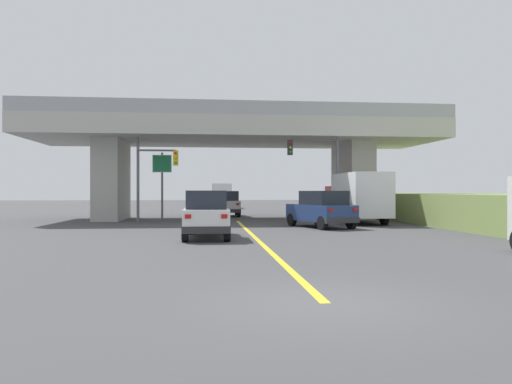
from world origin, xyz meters
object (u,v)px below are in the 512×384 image
object	(u,v)px
suv_lead	(206,214)
box_truck	(357,197)
highway_sign	(162,172)
semi_truck_distant	(221,195)
traffic_signal_farside	(152,170)
traffic_signal_nearside	(321,163)
sedan_oncoming	(227,204)
suv_crossing	(321,209)

from	to	relation	value
suv_lead	box_truck	distance (m)	13.30
highway_sign	semi_truck_distant	size ratio (longest dim) A/B	0.66
box_truck	traffic_signal_farside	bearing A→B (deg)	172.87
suv_lead	semi_truck_distant	world-z (taller)	semi_truck_distant
box_truck	traffic_signal_nearside	distance (m)	3.18
sedan_oncoming	highway_sign	xyz separation A→B (m)	(-4.63, -5.89, 2.31)
box_truck	highway_sign	size ratio (longest dim) A/B	1.61
suv_crossing	highway_sign	xyz separation A→B (m)	(-9.26, 7.15, 2.30)
semi_truck_distant	traffic_signal_farside	bearing A→B (deg)	-100.57
highway_sign	semi_truck_distant	xyz separation A→B (m)	(4.75, 26.49, -1.76)
box_truck	semi_truck_distant	world-z (taller)	box_truck
suv_lead	traffic_signal_farside	xyz separation A→B (m)	(-3.46, 10.89, 2.36)
suv_crossing	semi_truck_distant	size ratio (longest dim) A/B	0.70
suv_crossing	sedan_oncoming	bearing A→B (deg)	91.44
sedan_oncoming	semi_truck_distant	distance (m)	20.61
sedan_oncoming	traffic_signal_farside	size ratio (longest dim) A/B	0.78
box_truck	suv_crossing	bearing A→B (deg)	-130.17
traffic_signal_farside	highway_sign	world-z (taller)	traffic_signal_farside
suv_crossing	highway_sign	world-z (taller)	highway_sign
traffic_signal_nearside	traffic_signal_farside	distance (m)	10.92
highway_sign	suv_lead	bearing A→B (deg)	-76.83
traffic_signal_farside	highway_sign	xyz separation A→B (m)	(0.51, 1.72, -0.06)
highway_sign	suv_crossing	bearing A→B (deg)	-37.68
suv_lead	sedan_oncoming	bearing A→B (deg)	84.81
suv_lead	suv_crossing	distance (m)	8.34
suv_crossing	box_truck	distance (m)	5.02
suv_crossing	traffic_signal_farside	bearing A→B (deg)	132.85
suv_crossing	semi_truck_distant	bearing A→B (deg)	79.54
sedan_oncoming	semi_truck_distant	bearing A→B (deg)	89.67
box_truck	sedan_oncoming	size ratio (longest dim) A/B	1.75
sedan_oncoming	traffic_signal_nearside	size ratio (longest dim) A/B	0.70
suv_lead	sedan_oncoming	world-z (taller)	same
highway_sign	traffic_signal_nearside	bearing A→B (deg)	-12.70
box_truck	traffic_signal_farside	size ratio (longest dim) A/B	1.36
suv_lead	traffic_signal_nearside	distance (m)	12.99
suv_crossing	sedan_oncoming	size ratio (longest dim) A/B	1.14
box_truck	semi_truck_distant	xyz separation A→B (m)	(-7.71, 29.84, -0.09)
box_truck	highway_sign	bearing A→B (deg)	164.99
suv_crossing	traffic_signal_farside	world-z (taller)	traffic_signal_farside
semi_truck_distant	sedan_oncoming	bearing A→B (deg)	-90.33
box_truck	sedan_oncoming	world-z (taller)	box_truck
traffic_signal_nearside	semi_truck_distant	xyz separation A→B (m)	(-5.63, 28.83, -2.27)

